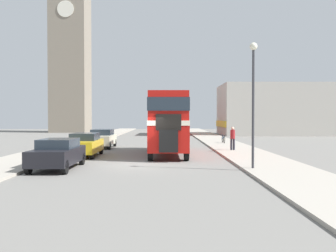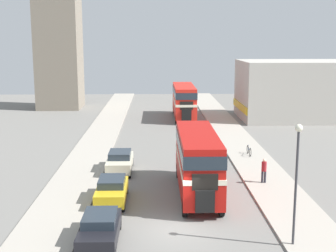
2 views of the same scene
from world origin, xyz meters
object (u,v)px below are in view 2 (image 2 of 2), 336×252
object	(u,v)px
car_parked_mid	(112,190)
pedestrian_walking	(264,169)
bicycle_on_pavement	(249,151)
street_lamp	(297,167)
double_decker_bus	(198,158)
car_parked_far	(120,161)
bus_distant	(184,99)
car_parked_near	(100,228)

from	to	relation	value
car_parked_mid	pedestrian_walking	xyz separation A→B (m)	(10.05, 3.27, 0.30)
car_parked_mid	bicycle_on_pavement	distance (m)	15.24
street_lamp	car_parked_mid	bearing A→B (deg)	145.35
double_decker_bus	bicycle_on_pavement	size ratio (longest dim) A/B	5.30
pedestrian_walking	car_parked_far	bearing A→B (deg)	161.38
street_lamp	bicycle_on_pavement	bearing A→B (deg)	85.73
double_decker_bus	car_parked_far	xyz separation A→B (m)	(-5.34, 5.36, -1.60)
car_parked_far	pedestrian_walking	bearing A→B (deg)	-18.62
car_parked_far	bicycle_on_pavement	xyz separation A→B (m)	(10.57, 4.32, -0.30)
street_lamp	car_parked_far	bearing A→B (deg)	125.38
car_parked_far	bus_distant	bearing A→B (deg)	75.22
bicycle_on_pavement	car_parked_far	bearing A→B (deg)	-157.78
bus_distant	car_parked_near	bearing A→B (deg)	-99.83
car_parked_near	car_parked_far	xyz separation A→B (m)	(0.03, 12.45, 0.03)
car_parked_mid	pedestrian_walking	world-z (taller)	pedestrian_walking
bus_distant	pedestrian_walking	world-z (taller)	bus_distant
car_parked_near	pedestrian_walking	xyz separation A→B (m)	(10.09, 9.06, 0.31)
car_parked_near	pedestrian_walking	bearing A→B (deg)	41.93
car_parked_near	street_lamp	xyz separation A→B (m)	(9.31, -0.61, 3.20)
pedestrian_walking	bicycle_on_pavement	bearing A→B (deg)	86.17
bus_distant	car_parked_far	size ratio (longest dim) A/B	2.36
street_lamp	double_decker_bus	bearing A→B (deg)	117.05
bus_distant	street_lamp	world-z (taller)	street_lamp
pedestrian_walking	street_lamp	world-z (taller)	street_lamp
car_parked_mid	car_parked_far	size ratio (longest dim) A/B	0.98
bicycle_on_pavement	double_decker_bus	bearing A→B (deg)	-118.39
bus_distant	car_parked_mid	world-z (taller)	bus_distant
bus_distant	bicycle_on_pavement	world-z (taller)	bus_distant
street_lamp	pedestrian_walking	bearing A→B (deg)	85.38
car_parked_mid	car_parked_far	distance (m)	6.66
double_decker_bus	bicycle_on_pavement	bearing A→B (deg)	61.61
bus_distant	car_parked_far	world-z (taller)	bus_distant
bus_distant	car_parked_near	size ratio (longest dim) A/B	2.33
double_decker_bus	car_parked_near	bearing A→B (deg)	-127.16
car_parked_far	bicycle_on_pavement	distance (m)	11.43
double_decker_bus	car_parked_far	world-z (taller)	double_decker_bus
car_parked_far	street_lamp	bearing A→B (deg)	-54.62
car_parked_mid	bicycle_on_pavement	size ratio (longest dim) A/B	2.33
car_parked_mid	street_lamp	distance (m)	11.70
car_parked_near	car_parked_mid	bearing A→B (deg)	89.57
car_parked_near	car_parked_far	distance (m)	12.45
car_parked_near	car_parked_mid	world-z (taller)	car_parked_mid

